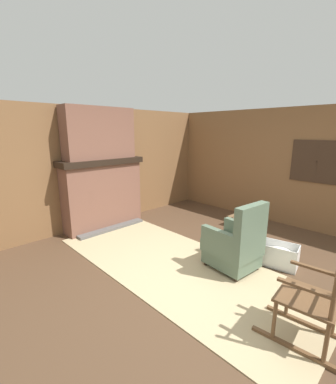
{
  "coord_description": "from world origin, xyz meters",
  "views": [
    {
      "loc": [
        1.88,
        -2.53,
        1.91
      ],
      "look_at": [
        -1.14,
        0.42,
        0.9
      ],
      "focal_mm": 24.0,
      "sensor_mm": 36.0,
      "label": 1
    }
  ],
  "objects_px": {
    "rocking_chair": "(312,303)",
    "firewood_stack": "(238,220)",
    "oil_lamp_vase": "(87,154)",
    "armchair": "(235,246)",
    "laundry_basket": "(279,255)",
    "storage_case": "(119,153)"
  },
  "relations": [
    {
      "from": "armchair",
      "to": "rocking_chair",
      "type": "relative_size",
      "value": 0.85
    },
    {
      "from": "armchair",
      "to": "laundry_basket",
      "type": "xyz_separation_m",
      "value": [
        0.4,
        0.56,
        -0.19
      ]
    },
    {
      "from": "oil_lamp_vase",
      "to": "armchair",
      "type": "bearing_deg",
      "value": 13.62
    },
    {
      "from": "rocking_chair",
      "to": "storage_case",
      "type": "xyz_separation_m",
      "value": [
        -3.97,
        0.65,
        1.05
      ]
    },
    {
      "from": "armchair",
      "to": "storage_case",
      "type": "height_order",
      "value": "storage_case"
    },
    {
      "from": "armchair",
      "to": "storage_case",
      "type": "bearing_deg",
      "value": 5.33
    },
    {
      "from": "rocking_chair",
      "to": "oil_lamp_vase",
      "type": "bearing_deg",
      "value": -4.53
    },
    {
      "from": "rocking_chair",
      "to": "firewood_stack",
      "type": "bearing_deg",
      "value": -52.47
    },
    {
      "from": "firewood_stack",
      "to": "oil_lamp_vase",
      "type": "relative_size",
      "value": 1.37
    },
    {
      "from": "armchair",
      "to": "firewood_stack",
      "type": "distance_m",
      "value": 1.83
    },
    {
      "from": "rocking_chair",
      "to": "oil_lamp_vase",
      "type": "height_order",
      "value": "oil_lamp_vase"
    },
    {
      "from": "rocking_chair",
      "to": "firewood_stack",
      "type": "distance_m",
      "value": 3.03
    },
    {
      "from": "storage_case",
      "to": "laundry_basket",
      "type": "bearing_deg",
      "value": 9.5
    },
    {
      "from": "rocking_chair",
      "to": "laundry_basket",
      "type": "xyz_separation_m",
      "value": [
        -0.77,
        1.18,
        -0.24
      ]
    },
    {
      "from": "rocking_chair",
      "to": "storage_case",
      "type": "bearing_deg",
      "value": -14.51
    },
    {
      "from": "firewood_stack",
      "to": "oil_lamp_vase",
      "type": "distance_m",
      "value": 3.28
    },
    {
      "from": "laundry_basket",
      "to": "storage_case",
      "type": "height_order",
      "value": "storage_case"
    },
    {
      "from": "storage_case",
      "to": "rocking_chair",
      "type": "bearing_deg",
      "value": -9.26
    },
    {
      "from": "firewood_stack",
      "to": "laundry_basket",
      "type": "distance_m",
      "value": 1.65
    },
    {
      "from": "armchair",
      "to": "firewood_stack",
      "type": "relative_size",
      "value": 2.31
    },
    {
      "from": "oil_lamp_vase",
      "to": "firewood_stack",
      "type": "bearing_deg",
      "value": 49.72
    },
    {
      "from": "rocking_chair",
      "to": "oil_lamp_vase",
      "type": "xyz_separation_m",
      "value": [
        -3.97,
        -0.05,
        1.09
      ]
    }
  ]
}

